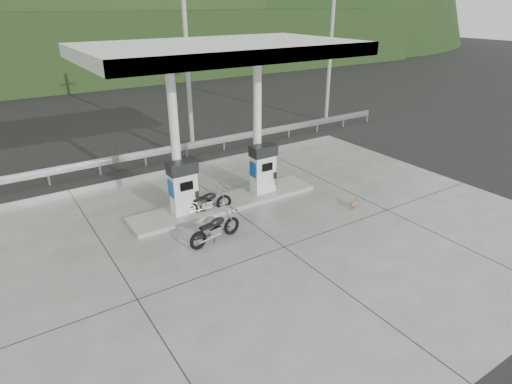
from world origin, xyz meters
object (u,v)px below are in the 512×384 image
gas_pump_right (263,169)px  motorcycle_left (207,203)px  gas_pump_left (184,187)px  motorcycle_right (215,229)px  duck (354,204)px

gas_pump_right → motorcycle_left: gas_pump_right is taller
gas_pump_left → motorcycle_right: size_ratio=1.03×
motorcycle_left → duck: bearing=-23.2°
motorcycle_left → gas_pump_right: bearing=11.2°
motorcycle_right → duck: (5.18, -0.65, -0.26)m
duck → gas_pump_left: bearing=145.2°
motorcycle_left → duck: size_ratio=3.85×
motorcycle_right → motorcycle_left: bearing=59.6°
motorcycle_left → duck: (4.51, -2.47, -0.24)m
gas_pump_left → motorcycle_left: size_ratio=1.07×
motorcycle_right → duck: motorcycle_right is taller
gas_pump_right → motorcycle_right: 3.82m
motorcycle_left → motorcycle_right: 1.94m
gas_pump_right → duck: gas_pump_right is taller
gas_pump_left → motorcycle_right: gas_pump_left is taller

